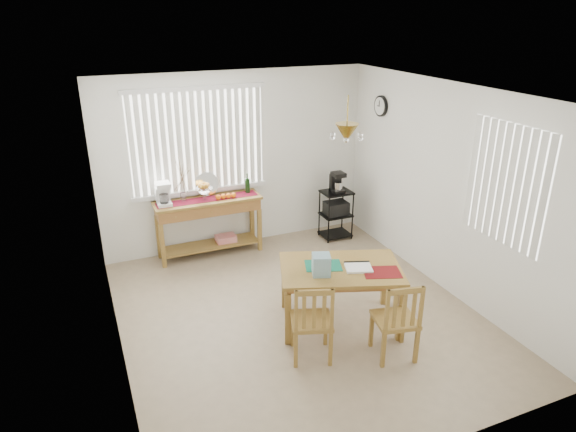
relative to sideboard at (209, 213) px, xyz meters
name	(u,v)px	position (x,y,z in m)	size (l,w,h in m)	color
ground	(298,315)	(0.51, -2.02, -0.65)	(4.00, 4.50, 0.01)	tan
room_shell	(299,179)	(0.51, -2.00, 1.05)	(4.20, 4.70, 2.70)	white
sideboard	(209,213)	(0.00, 0.00, 0.00)	(1.52, 0.43, 0.86)	olive
sideboard_items	(191,192)	(-0.24, 0.01, 0.35)	(1.45, 0.36, 0.66)	maroon
wire_cart	(336,210)	(1.97, -0.20, -0.18)	(0.45, 0.36, 0.77)	black
cart_items	(337,182)	(1.97, -0.19, 0.27)	(0.18, 0.22, 0.32)	black
dining_table	(340,274)	(0.88, -2.33, -0.01)	(1.54, 1.26, 0.71)	olive
table_items	(331,266)	(0.72, -2.39, 0.16)	(0.99, 0.79, 0.23)	#147254
chair_left	(312,322)	(0.31, -2.79, -0.21)	(0.52, 0.52, 0.89)	olive
chair_right	(397,321)	(1.11, -3.11, -0.20)	(0.49, 0.49, 0.90)	olive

